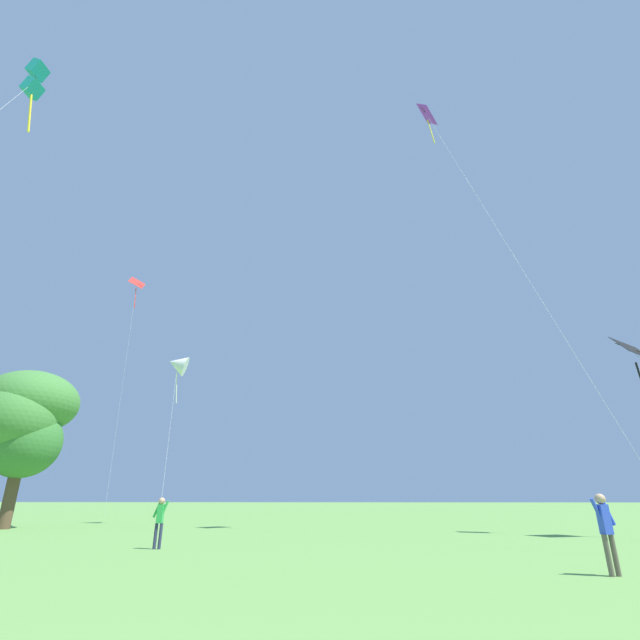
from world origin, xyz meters
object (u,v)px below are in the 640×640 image
Objects in this scene: kite_purple_streamer at (433,126)px; person_near_tree at (160,518)px; kite_teal_box at (34,81)px; tree_right_cluster at (24,418)px; person_far_back at (605,525)px; kite_red_high at (136,292)px; kite_black_large at (638,362)px; kite_white_distant at (178,364)px.

kite_purple_streamer is 27.25m from person_near_tree.
kite_teal_box reaches higher than tree_right_cluster.
person_far_back is (18.79, -1.71, -17.05)m from kite_teal_box.
kite_purple_streamer is at bearing 29.77° from person_near_tree.
person_far_back is at bearing -21.59° from person_near_tree.
kite_red_high is 15.25× the size of person_near_tree.
kite_black_large is at bearing -31.16° from kite_red_high.
kite_red_high is 24.93m from tree_right_cluster.
kite_white_distant is 19.01m from person_near_tree.
kite_red_high is at bearing 108.71° from kite_teal_box.
tree_right_cluster reaches higher than person_near_tree.
kite_white_distant is 7.17× the size of person_near_tree.
person_far_back is at bearing -89.73° from kite_purple_streamer.
kite_black_large is at bearing 52.70° from person_far_back.
kite_teal_box is 1.64× the size of kite_white_distant.
kite_red_high is at bearing 131.75° from person_far_back.
kite_purple_streamer is 16.11× the size of person_near_tree.
kite_purple_streamer reaches higher than kite_teal_box.
tree_right_cluster is at bearing 117.29° from kite_teal_box.
person_far_back is (12.44, -4.92, 0.05)m from person_near_tree.
kite_teal_box is 11.72× the size of person_near_tree.
kite_red_high reaches higher than person_near_tree.
kite_teal_box is at bearing -71.29° from kite_red_high.
kite_purple_streamer is 1.37× the size of kite_teal_box.
kite_teal_box reaches higher than person_far_back.
tree_right_cluster is at bearing -78.07° from kite_red_high.
kite_white_distant is at bearing 111.88° from person_near_tree.
tree_right_cluster is (-6.72, 13.03, -11.98)m from kite_teal_box.
kite_purple_streamer is 2.90× the size of tree_right_cluster.
person_near_tree is (16.90, -27.95, -21.80)m from kite_red_high.
tree_right_cluster is (-13.07, 9.82, 5.13)m from person_near_tree.
person_far_back is at bearing -5.20° from kite_teal_box.
person_far_back is 0.19× the size of tree_right_cluster.
kite_teal_box is (-18.73, -10.30, -6.12)m from kite_purple_streamer.
tree_right_cluster is at bearing 143.09° from person_near_tree.
person_near_tree is 0.18× the size of tree_right_cluster.
person_near_tree is 17.13m from tree_right_cluster.
kite_purple_streamer is at bearing -23.50° from kite_white_distant.
kite_purple_streamer is 2.25× the size of kite_white_distant.
kite_purple_streamer is 26.10m from person_far_back.
kite_teal_box is at bearing 174.80° from person_far_back.
kite_teal_box is at bearing -62.71° from tree_right_cluster.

